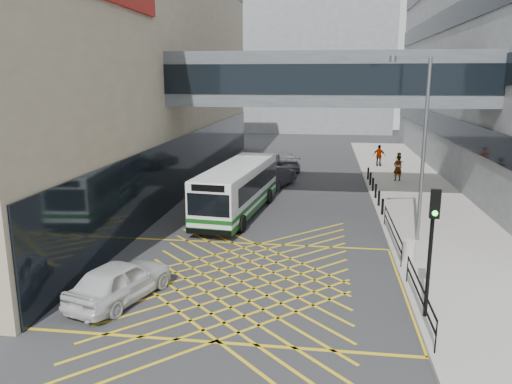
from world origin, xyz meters
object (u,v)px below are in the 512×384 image
at_px(bus, 238,188).
at_px(street_lamp, 420,139).
at_px(litter_bin, 409,251).
at_px(car_silver, 285,161).
at_px(pedestrian_a, 398,168).
at_px(traffic_light, 432,235).
at_px(pedestrian_b, 399,163).
at_px(car_white, 120,280).
at_px(car_dark, 276,176).
at_px(pedestrian_c, 379,156).

bearing_deg(bus, street_lamp, -17.68).
distance_m(street_lamp, litter_bin, 5.23).
distance_m(bus, car_silver, 14.44).
height_order(bus, pedestrian_a, bus).
bearing_deg(traffic_light, car_silver, 107.62).
distance_m(car_silver, pedestrian_b, 9.25).
bearing_deg(bus, pedestrian_b, 57.56).
bearing_deg(litter_bin, car_silver, 107.95).
height_order(car_white, pedestrian_a, pedestrian_a).
bearing_deg(traffic_light, car_dark, 112.49).
relative_size(litter_bin, pedestrian_b, 0.53).
height_order(car_dark, pedestrian_a, pedestrian_a).
relative_size(car_silver, pedestrian_a, 2.57).
bearing_deg(bus, litter_bin, -33.27).
distance_m(street_lamp, pedestrian_a, 14.68).
relative_size(street_lamp, pedestrian_a, 4.41).
bearing_deg(street_lamp, litter_bin, -113.24).
height_order(traffic_light, pedestrian_a, traffic_light).
bearing_deg(pedestrian_b, pedestrian_a, -123.70).
relative_size(bus, pedestrian_a, 5.42).
relative_size(car_white, car_silver, 0.95).
bearing_deg(bus, car_white, -93.91).
bearing_deg(traffic_light, pedestrian_a, 88.25).
bearing_deg(pedestrian_b, car_dark, -172.49).
bearing_deg(pedestrian_a, bus, 24.88).
height_order(bus, litter_bin, bus).
bearing_deg(street_lamp, traffic_light, -107.10).
xyz_separation_m(pedestrian_b, pedestrian_c, (-1.26, 3.05, 0.09)).
bearing_deg(litter_bin, bus, 140.55).
xyz_separation_m(street_lamp, pedestrian_b, (1.67, 17.34, -3.93)).
distance_m(car_white, car_dark, 19.72).
bearing_deg(pedestrian_a, litter_bin, 63.86).
distance_m(litter_bin, pedestrian_a, 17.12).
xyz_separation_m(car_dark, litter_bin, (7.00, -14.51, -0.16)).
height_order(car_dark, litter_bin, car_dark).
bearing_deg(pedestrian_b, traffic_light, -119.87).
relative_size(car_white, traffic_light, 1.11).
distance_m(pedestrian_b, pedestrian_c, 3.30).
bearing_deg(bus, pedestrian_a, 51.24).
height_order(car_silver, litter_bin, car_silver).
height_order(traffic_light, pedestrian_b, traffic_light).
bearing_deg(car_white, pedestrian_a, -101.85).
distance_m(litter_bin, pedestrian_c, 23.31).
height_order(traffic_light, pedestrian_c, traffic_light).
height_order(car_dark, street_lamp, street_lamp).
relative_size(bus, street_lamp, 1.23).
bearing_deg(street_lamp, car_dark, 112.80).
xyz_separation_m(bus, litter_bin, (8.35, -6.87, -0.91)).
xyz_separation_m(car_silver, litter_bin, (6.87, -21.21, -0.16)).
xyz_separation_m(bus, traffic_light, (8.09, -11.97, 1.36)).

